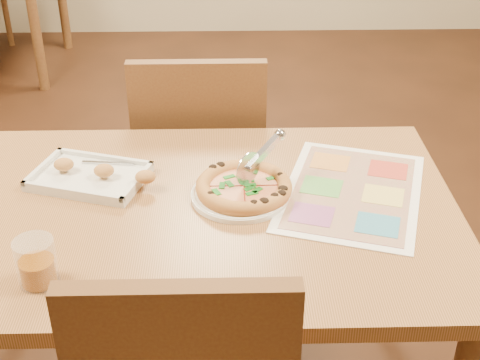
{
  "coord_description": "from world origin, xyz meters",
  "views": [
    {
      "loc": [
        0.08,
        -1.36,
        1.61
      ],
      "look_at": [
        0.12,
        0.04,
        0.77
      ],
      "focal_mm": 50.0,
      "sensor_mm": 36.0,
      "label": 1
    }
  ],
  "objects_px": {
    "dining_table": "(193,236)",
    "chair_far": "(200,146)",
    "menu": "(352,192)",
    "plate": "(240,195)",
    "pizza_cutter": "(259,158)",
    "pizza": "(244,187)",
    "glass_tumbler": "(37,265)",
    "appetizer_tray": "(93,177)"
  },
  "relations": [
    {
      "from": "dining_table",
      "to": "chair_far",
      "type": "bearing_deg",
      "value": 90.0
    },
    {
      "from": "menu",
      "to": "plate",
      "type": "bearing_deg",
      "value": -176.86
    },
    {
      "from": "pizza_cutter",
      "to": "chair_far",
      "type": "bearing_deg",
      "value": 60.31
    },
    {
      "from": "pizza",
      "to": "menu",
      "type": "distance_m",
      "value": 0.27
    },
    {
      "from": "plate",
      "to": "glass_tumbler",
      "type": "relative_size",
      "value": 2.37
    },
    {
      "from": "appetizer_tray",
      "to": "menu",
      "type": "relative_size",
      "value": 0.73
    },
    {
      "from": "dining_table",
      "to": "pizza",
      "type": "relative_size",
      "value": 5.4
    },
    {
      "from": "pizza_cutter",
      "to": "appetizer_tray",
      "type": "height_order",
      "value": "pizza_cutter"
    },
    {
      "from": "pizza",
      "to": "glass_tumbler",
      "type": "distance_m",
      "value": 0.54
    },
    {
      "from": "pizza_cutter",
      "to": "appetizer_tray",
      "type": "relative_size",
      "value": 0.39
    },
    {
      "from": "chair_far",
      "to": "plate",
      "type": "relative_size",
      "value": 1.92
    },
    {
      "from": "pizza",
      "to": "pizza_cutter",
      "type": "xyz_separation_m",
      "value": [
        0.04,
        0.04,
        0.06
      ]
    },
    {
      "from": "pizza",
      "to": "chair_far",
      "type": "bearing_deg",
      "value": 103.01
    },
    {
      "from": "glass_tumbler",
      "to": "chair_far",
      "type": "bearing_deg",
      "value": 70.84
    },
    {
      "from": "appetizer_tray",
      "to": "menu",
      "type": "height_order",
      "value": "appetizer_tray"
    },
    {
      "from": "plate",
      "to": "glass_tumbler",
      "type": "bearing_deg",
      "value": -143.1
    },
    {
      "from": "menu",
      "to": "pizza_cutter",
      "type": "bearing_deg",
      "value": 172.96
    },
    {
      "from": "dining_table",
      "to": "glass_tumbler",
      "type": "height_order",
      "value": "glass_tumbler"
    },
    {
      "from": "glass_tumbler",
      "to": "menu",
      "type": "distance_m",
      "value": 0.78
    },
    {
      "from": "plate",
      "to": "pizza",
      "type": "distance_m",
      "value": 0.02
    },
    {
      "from": "chair_far",
      "to": "pizza_cutter",
      "type": "relative_size",
      "value": 3.54
    },
    {
      "from": "appetizer_tray",
      "to": "menu",
      "type": "xyz_separation_m",
      "value": [
        0.66,
        -0.07,
        -0.01
      ]
    },
    {
      "from": "chair_far",
      "to": "pizza",
      "type": "relative_size",
      "value": 1.95
    },
    {
      "from": "dining_table",
      "to": "pizza",
      "type": "height_order",
      "value": "pizza"
    },
    {
      "from": "dining_table",
      "to": "menu",
      "type": "height_order",
      "value": "menu"
    },
    {
      "from": "plate",
      "to": "menu",
      "type": "bearing_deg",
      "value": 3.14
    },
    {
      "from": "pizza",
      "to": "pizza_cutter",
      "type": "distance_m",
      "value": 0.08
    },
    {
      "from": "pizza_cutter",
      "to": "menu",
      "type": "height_order",
      "value": "pizza_cutter"
    },
    {
      "from": "chair_far",
      "to": "plate",
      "type": "xyz_separation_m",
      "value": [
        0.12,
        -0.56,
        0.16
      ]
    },
    {
      "from": "chair_far",
      "to": "glass_tumbler",
      "type": "xyz_separation_m",
      "value": [
        -0.3,
        -0.88,
        0.2
      ]
    },
    {
      "from": "pizza_cutter",
      "to": "glass_tumbler",
      "type": "distance_m",
      "value": 0.59
    },
    {
      "from": "plate",
      "to": "pizza_cutter",
      "type": "relative_size",
      "value": 1.84
    },
    {
      "from": "dining_table",
      "to": "pizza_cutter",
      "type": "distance_m",
      "value": 0.26
    },
    {
      "from": "glass_tumbler",
      "to": "pizza_cutter",
      "type": "bearing_deg",
      "value": 37.57
    },
    {
      "from": "pizza",
      "to": "glass_tumbler",
      "type": "xyz_separation_m",
      "value": [
        -0.43,
        -0.32,
        0.02
      ]
    },
    {
      "from": "dining_table",
      "to": "pizza_cutter",
      "type": "relative_size",
      "value": 9.79
    },
    {
      "from": "pizza",
      "to": "appetizer_tray",
      "type": "xyz_separation_m",
      "value": [
        -0.39,
        0.08,
        -0.01
      ]
    },
    {
      "from": "dining_table",
      "to": "chair_far",
      "type": "height_order",
      "value": "chair_far"
    },
    {
      "from": "pizza_cutter",
      "to": "plate",
      "type": "bearing_deg",
      "value": 175.39
    },
    {
      "from": "pizza",
      "to": "appetizer_tray",
      "type": "relative_size",
      "value": 0.71
    },
    {
      "from": "plate",
      "to": "menu",
      "type": "xyz_separation_m",
      "value": [
        0.28,
        0.02,
        -0.0
      ]
    },
    {
      "from": "chair_far",
      "to": "menu",
      "type": "relative_size",
      "value": 1.01
    }
  ]
}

